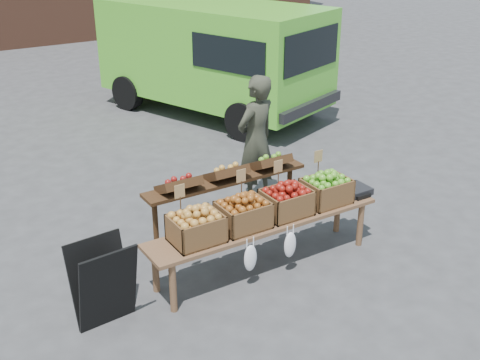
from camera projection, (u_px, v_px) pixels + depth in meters
ground at (174, 285)px, 6.28m from camera, size 80.00×80.00×0.00m
delivery_van at (213, 59)px, 11.31m from camera, size 3.54×5.03×2.06m
vendor at (256, 140)px, 7.77m from camera, size 0.71×0.56×1.72m
chalkboard_sign at (104, 284)px, 5.55m from camera, size 0.58×0.36×0.85m
back_table at (227, 200)px, 6.93m from camera, size 2.10×0.44×1.04m
display_bench at (265, 244)px, 6.49m from camera, size 2.70×0.56×0.57m
crate_golden_apples at (196, 229)px, 5.92m from camera, size 0.50×0.40×0.28m
crate_russet_pears at (243, 215)px, 6.19m from camera, size 0.50×0.40×0.28m
crate_red_apples at (286, 202)px, 6.45m from camera, size 0.50×0.40×0.28m
crate_green_apples at (326, 191)px, 6.72m from camera, size 0.50×0.40×0.28m
weighing_scale at (354, 190)px, 6.97m from camera, size 0.34×0.30×0.08m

